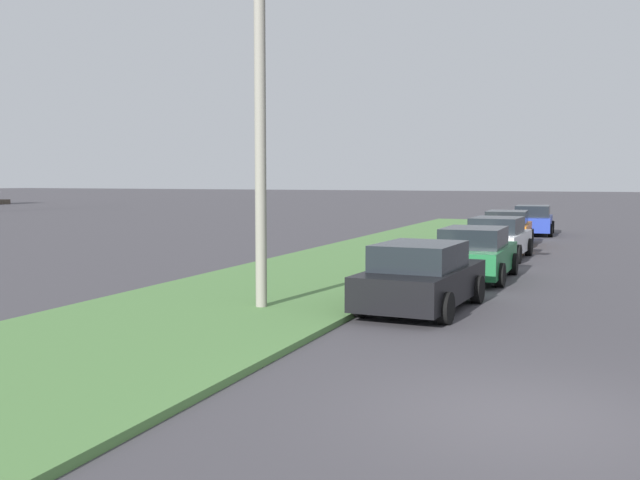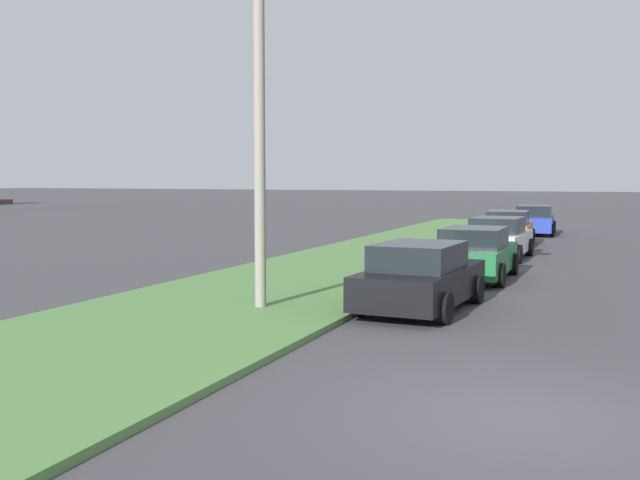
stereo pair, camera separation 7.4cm
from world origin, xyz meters
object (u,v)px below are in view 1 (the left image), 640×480
(parked_car_blue, at_px, (533,220))
(streetlight, at_px, (276,103))
(parked_car_black, at_px, (421,277))
(parked_car_green, at_px, (475,254))
(parked_car_white, at_px, (497,238))
(parked_car_orange, at_px, (507,229))

(parked_car_blue, xyz_separation_m, streetlight, (-24.32, 2.80, 3.67))
(parked_car_black, height_order, parked_car_blue, same)
(parked_car_blue, bearing_deg, streetlight, 170.58)
(parked_car_green, bearing_deg, parked_car_black, 177.84)
(parked_car_white, bearing_deg, parked_car_green, -176.33)
(parked_car_black, relative_size, streetlight, 0.59)
(parked_car_black, relative_size, parked_car_blue, 1.00)
(parked_car_green, relative_size, parked_car_white, 0.99)
(parked_car_white, xyz_separation_m, parked_car_orange, (5.35, 0.37, 0.00))
(parked_car_orange, distance_m, streetlight, 18.34)
(parked_car_black, distance_m, parked_car_orange, 16.36)
(parked_car_white, height_order, parked_car_orange, same)
(parked_car_green, height_order, parked_car_orange, same)
(parked_car_orange, xyz_separation_m, streetlight, (-17.81, 2.41, 3.67))
(parked_car_white, height_order, parked_car_blue, same)
(parked_car_white, bearing_deg, parked_car_blue, 1.62)
(parked_car_orange, height_order, streetlight, streetlight)
(parked_car_orange, xyz_separation_m, parked_car_blue, (6.51, -0.40, 0.00))
(parked_car_white, distance_m, parked_car_blue, 11.86)
(parked_car_green, height_order, streetlight, streetlight)
(parked_car_black, bearing_deg, parked_car_orange, 4.48)
(parked_car_white, bearing_deg, parked_car_orange, 5.68)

